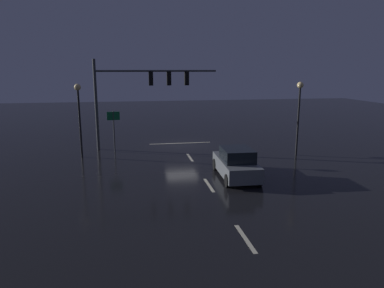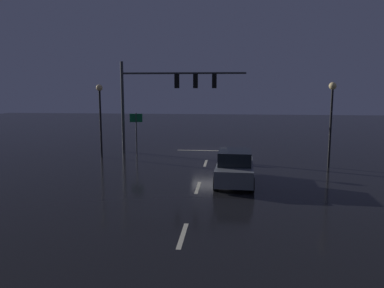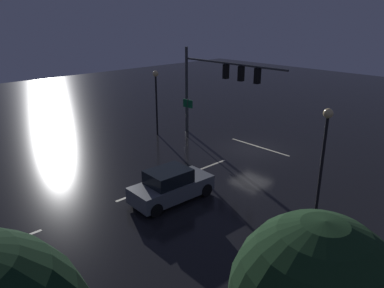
{
  "view_description": "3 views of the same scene",
  "coord_description": "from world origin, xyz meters",
  "px_view_note": "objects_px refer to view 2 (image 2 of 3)",
  "views": [
    {
      "loc": [
        3.89,
        27.16,
        5.96
      ],
      "look_at": [
        0.18,
        5.88,
        1.35
      ],
      "focal_mm": 33.02,
      "sensor_mm": 36.0,
      "label": 1
    },
    {
      "loc": [
        -1.47,
        27.73,
        4.83
      ],
      "look_at": [
        0.67,
        6.07,
        1.54
      ],
      "focal_mm": 35.39,
      "sensor_mm": 36.0,
      "label": 2
    },
    {
      "loc": [
        -14.77,
        19.66,
        8.97
      ],
      "look_at": [
        -0.46,
        6.23,
        2.04
      ],
      "focal_mm": 34.48,
      "sensor_mm": 36.0,
      "label": 3
    }
  ],
  "objects_px": {
    "traffic_signal_assembly": "(167,89)",
    "street_lamp_left_kerb": "(331,108)",
    "car_approaching": "(235,168)",
    "street_lamp_right_kerb": "(100,107)",
    "route_sign": "(136,125)"
  },
  "relations": [
    {
      "from": "street_lamp_left_kerb",
      "to": "car_approaching",
      "type": "bearing_deg",
      "value": 36.96
    },
    {
      "from": "route_sign",
      "to": "street_lamp_left_kerb",
      "type": "bearing_deg",
      "value": 165.57
    },
    {
      "from": "car_approaching",
      "to": "traffic_signal_assembly",
      "type": "bearing_deg",
      "value": -60.51
    },
    {
      "from": "traffic_signal_assembly",
      "to": "street_lamp_right_kerb",
      "type": "height_order",
      "value": "traffic_signal_assembly"
    },
    {
      "from": "street_lamp_left_kerb",
      "to": "route_sign",
      "type": "bearing_deg",
      "value": -14.43
    },
    {
      "from": "car_approaching",
      "to": "street_lamp_right_kerb",
      "type": "height_order",
      "value": "street_lamp_right_kerb"
    },
    {
      "from": "traffic_signal_assembly",
      "to": "street_lamp_right_kerb",
      "type": "bearing_deg",
      "value": 28.63
    },
    {
      "from": "street_lamp_left_kerb",
      "to": "route_sign",
      "type": "relative_size",
      "value": 1.7
    },
    {
      "from": "traffic_signal_assembly",
      "to": "street_lamp_left_kerb",
      "type": "xyz_separation_m",
      "value": [
        -10.52,
        4.27,
        -1.11
      ]
    },
    {
      "from": "street_lamp_left_kerb",
      "to": "street_lamp_right_kerb",
      "type": "relative_size",
      "value": 1.02
    },
    {
      "from": "car_approaching",
      "to": "route_sign",
      "type": "relative_size",
      "value": 1.48
    },
    {
      "from": "car_approaching",
      "to": "route_sign",
      "type": "height_order",
      "value": "route_sign"
    },
    {
      "from": "car_approaching",
      "to": "street_lamp_right_kerb",
      "type": "xyz_separation_m",
      "value": [
        9.08,
        -6.23,
        2.71
      ]
    },
    {
      "from": "traffic_signal_assembly",
      "to": "street_lamp_left_kerb",
      "type": "relative_size",
      "value": 1.78
    },
    {
      "from": "traffic_signal_assembly",
      "to": "street_lamp_right_kerb",
      "type": "distance_m",
      "value": 4.97
    }
  ]
}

